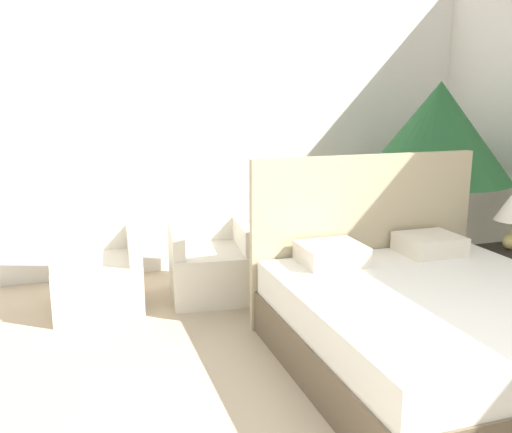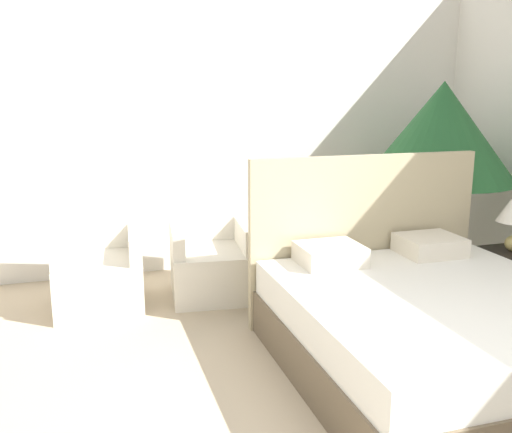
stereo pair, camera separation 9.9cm
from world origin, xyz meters
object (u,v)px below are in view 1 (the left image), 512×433
Objects in this scene: bed at (432,322)px; nightstand at (509,280)px; armchair_near_window_right at (211,265)px; armchair_near_window_left at (99,276)px; potted_palm at (438,137)px.

bed is 1.33m from nightstand.
armchair_near_window_right reaches higher than nightstand.
nightstand is (3.16, -1.12, -0.02)m from armchair_near_window_left.
nightstand is at bearing -85.48° from potted_palm.
armchair_near_window_right is at bearing 4.19° from armchair_near_window_left.
armchair_near_window_left is 1.00× the size of armchair_near_window_right.
bed is at bearing -152.19° from nightstand.
potted_palm reaches higher than armchair_near_window_right.
armchair_near_window_left is 0.94m from armchair_near_window_right.
armchair_near_window_right is at bearing 120.79° from bed.
armchair_near_window_left is at bearing 177.29° from potted_palm.
potted_palm reaches higher than bed.
bed is 2.20m from potted_palm.
bed is 2.02m from armchair_near_window_right.
potted_palm is 1.46m from nightstand.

